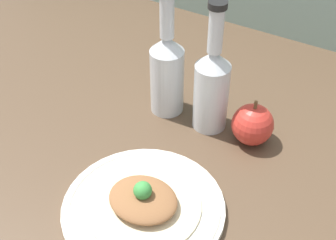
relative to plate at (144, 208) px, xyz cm
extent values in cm
cube|color=brown|center=(-9.41, 14.93, -2.86)|extent=(180.00, 110.00, 4.00)
cylinder|color=silver|center=(0.00, 0.00, -0.18)|extent=(27.56, 27.56, 1.35)
torus|color=silver|center=(0.00, 0.00, 0.29)|extent=(26.30, 26.30, 0.94)
cylinder|color=beige|center=(0.00, 0.00, 0.69)|extent=(19.56, 19.56, 0.40)
ellipsoid|color=brown|center=(0.00, 0.00, 2.18)|extent=(11.90, 10.12, 2.58)
sphere|color=green|center=(0.00, 0.00, 4.40)|extent=(3.08, 3.08, 3.08)
cylinder|color=silver|center=(-11.04, 25.79, 6.31)|extent=(6.95, 6.95, 14.34)
cone|color=silver|center=(-11.04, 25.79, 15.05)|extent=(6.95, 6.95, 3.13)
cylinder|color=silver|center=(-11.04, 25.79, 20.97)|extent=(2.78, 2.78, 8.72)
cylinder|color=silver|center=(-0.94, 25.79, 6.31)|extent=(6.95, 6.95, 14.34)
cone|color=silver|center=(-0.94, 25.79, 15.05)|extent=(6.95, 6.95, 3.13)
cylinder|color=silver|center=(-0.94, 25.79, 20.97)|extent=(2.78, 2.78, 8.72)
cylinder|color=black|center=(-0.94, 25.79, 25.93)|extent=(3.47, 3.47, 1.20)
sphere|color=red|center=(8.33, 25.71, 3.24)|extent=(8.20, 8.20, 8.20)
cylinder|color=brown|center=(8.33, 25.71, 7.99)|extent=(0.66, 0.66, 1.85)
camera|label=1|loc=(29.63, -40.93, 62.33)|focal=50.00mm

